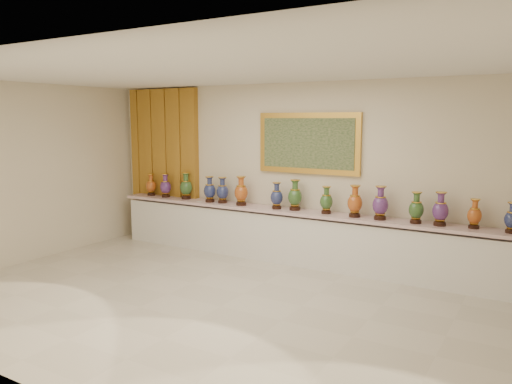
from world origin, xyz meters
TOP-DOWN VIEW (x-y plane):
  - ground at (0.00, 0.00)m, footprint 8.00×8.00m
  - room at (-2.53, 2.44)m, footprint 8.00×8.00m
  - counter at (0.00, 2.27)m, footprint 7.28×0.48m
  - vase_0 at (-3.24, 2.26)m, footprint 0.24×0.24m
  - vase_1 at (-2.85, 2.24)m, footprint 0.22×0.22m
  - vase_2 at (-2.37, 2.27)m, footprint 0.30×0.30m
  - vase_3 at (-1.78, 2.22)m, footprint 0.25×0.25m
  - vase_4 at (-1.52, 2.25)m, footprint 0.24×0.24m
  - vase_5 at (-1.10, 2.22)m, footprint 0.29×0.29m
  - vase_6 at (-0.40, 2.23)m, footprint 0.27×0.27m
  - vase_7 at (-0.08, 2.28)m, footprint 0.28×0.28m
  - vase_8 at (0.49, 2.26)m, footprint 0.21×0.21m
  - vase_9 at (0.97, 2.23)m, footprint 0.29×0.29m
  - vase_10 at (1.37, 2.23)m, footprint 0.24×0.24m
  - vase_11 at (1.90, 2.23)m, footprint 0.25×0.25m
  - vase_12 at (2.23, 2.24)m, footprint 0.23×0.23m
  - vase_13 at (2.68, 2.29)m, footprint 0.24×0.24m
  - vase_14 at (3.14, 2.24)m, footprint 0.24×0.24m
  - label_card at (-1.95, 2.13)m, footprint 0.10×0.06m

SIDE VIEW (x-z plane):
  - ground at x=0.00m, z-range 0.00..0.00m
  - counter at x=0.00m, z-range -0.01..0.89m
  - label_card at x=-1.95m, z-range 0.90..0.90m
  - vase_14 at x=3.14m, z-range 0.88..1.29m
  - vase_13 at x=2.68m, z-range 0.88..1.29m
  - vase_0 at x=-3.24m, z-range 0.88..1.31m
  - vase_8 at x=0.49m, z-range 0.88..1.32m
  - vase_6 at x=-0.40m, z-range 0.88..1.33m
  - vase_1 at x=-2.85m, z-range 0.88..1.33m
  - vase_11 at x=1.90m, z-range 0.88..1.34m
  - vase_4 at x=-1.52m, z-range 0.88..1.34m
  - vase_3 at x=-1.78m, z-range 0.88..1.35m
  - vase_12 at x=2.23m, z-range 0.87..1.36m
  - vase_9 at x=0.97m, z-range 0.87..1.37m
  - vase_2 at x=-2.37m, z-range 0.87..1.38m
  - vase_10 at x=1.37m, z-range 0.87..1.38m
  - vase_7 at x=-0.08m, z-range 0.87..1.38m
  - vase_5 at x=-1.10m, z-range 0.87..1.39m
  - room at x=-2.53m, z-range -2.42..5.58m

